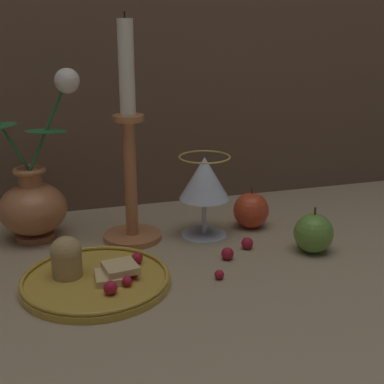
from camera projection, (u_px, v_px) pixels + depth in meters
name	position (u px, v px, depth m)	size (l,w,h in m)	color
ground_plane	(154.00, 261.00, 0.84)	(2.40, 2.40, 0.00)	#9E8966
vase	(31.00, 194.00, 0.90)	(0.20, 0.11, 0.31)	#B77042
plate_with_pastries	(92.00, 276.00, 0.76)	(0.21, 0.21, 0.07)	gold
wine_glass	(204.00, 181.00, 0.91)	(0.09, 0.09, 0.14)	silver
candlestick	(130.00, 161.00, 0.88)	(0.10, 0.10, 0.37)	#B77042
apple_beside_vase	(314.00, 233.00, 0.86)	(0.06, 0.06, 0.08)	#669938
apple_near_glass	(251.00, 210.00, 0.96)	(0.06, 0.06, 0.08)	#D14223
berry_near_plate	(246.00, 242.00, 0.88)	(0.02, 0.02, 0.02)	#AD192D
berry_front_center	(227.00, 254.00, 0.84)	(0.02, 0.02, 0.02)	#AD192D
berry_by_glass_stem	(219.00, 275.00, 0.78)	(0.01, 0.01, 0.01)	#AD192D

